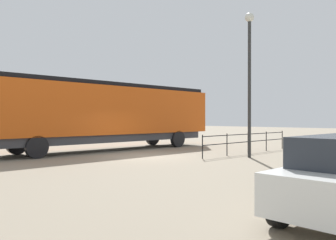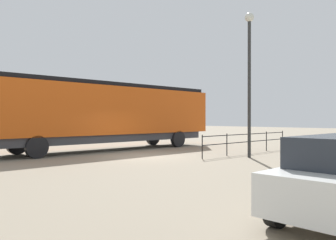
% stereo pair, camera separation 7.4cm
% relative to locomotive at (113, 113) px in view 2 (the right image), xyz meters
% --- Properties ---
extents(ground_plane, '(120.00, 120.00, 0.00)m').
position_rel_locomotive_xyz_m(ground_plane, '(4.02, -0.91, -2.26)').
color(ground_plane, gray).
extents(locomotive, '(2.85, 15.06, 4.02)m').
position_rel_locomotive_xyz_m(locomotive, '(0.00, 0.00, 0.00)').
color(locomotive, '#D15114').
rests_on(locomotive, ground_plane).
extents(lamp_post, '(0.45, 0.45, 7.11)m').
position_rel_locomotive_xyz_m(lamp_post, '(8.07, 2.47, 2.33)').
color(lamp_post, '#2D2D2D').
rests_on(lamp_post, ground_plane).
extents(platform_fence, '(0.05, 7.85, 1.14)m').
position_rel_locomotive_xyz_m(platform_fence, '(6.81, 4.31, -1.52)').
color(platform_fence, black).
rests_on(platform_fence, ground_plane).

